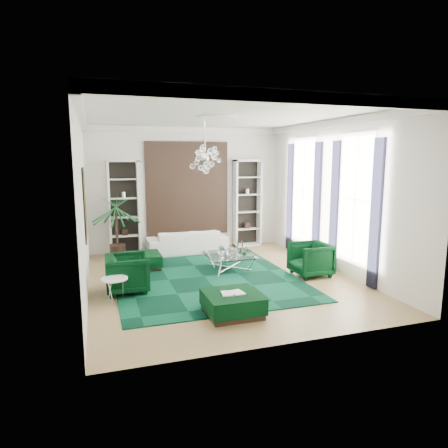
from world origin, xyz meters
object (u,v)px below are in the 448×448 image
object	(u,v)px
sofa	(187,241)
coffee_table	(230,262)
armchair_left	(128,273)
ottoman_front	(232,304)
side_table	(115,291)
armchair_right	(310,259)
palm	(116,217)
ottoman_side	(143,261)

from	to	relation	value
sofa	coffee_table	world-z (taller)	sofa
armchair_left	ottoman_front	xyz separation A→B (m)	(1.72, -1.89, -0.21)
armchair_left	sofa	bearing A→B (deg)	-32.91
ottoman_front	armchair_left	bearing A→B (deg)	132.34
sofa	armchair_left	xyz separation A→B (m)	(-2.02, -3.12, 0.06)
armchair_left	coffee_table	world-z (taller)	armchair_left
armchair_left	side_table	world-z (taller)	armchair_left
coffee_table	side_table	world-z (taller)	side_table
armchair_right	ottoman_front	distance (m)	3.17
sofa	armchair_right	world-z (taller)	armchair_right
sofa	palm	bearing A→B (deg)	0.02
armchair_right	ottoman_side	size ratio (longest dim) A/B	0.99
ottoman_side	side_table	world-z (taller)	side_table
sofa	palm	world-z (taller)	palm
coffee_table	ottoman_side	xyz separation A→B (m)	(-2.13, 0.83, -0.01)
coffee_table	armchair_left	bearing A→B (deg)	-161.17
coffee_table	ottoman_front	bearing A→B (deg)	-108.22
sofa	side_table	bearing A→B (deg)	58.22
ottoman_side	palm	world-z (taller)	palm
coffee_table	armchair_right	bearing A→B (deg)	-31.27
sofa	armchair_right	xyz separation A→B (m)	(2.35, -3.26, 0.06)
coffee_table	palm	xyz separation A→B (m)	(-2.68, 2.21, 0.99)
ottoman_side	side_table	bearing A→B (deg)	-109.20
palm	armchair_left	bearing A→B (deg)	-89.42
coffee_table	palm	world-z (taller)	palm
armchair_right	side_table	distance (m)	4.69
ottoman_side	ottoman_front	size ratio (longest dim) A/B	0.90
palm	ottoman_front	bearing A→B (deg)	-70.67
side_table	palm	size ratio (longest dim) A/B	0.22
armchair_right	ottoman_side	world-z (taller)	armchair_right
armchair_right	ottoman_front	world-z (taller)	armchair_right
ottoman_side	palm	distance (m)	1.79
ottoman_front	palm	distance (m)	5.40
ottoman_front	side_table	bearing A→B (deg)	147.93
sofa	coffee_table	xyz separation A→B (m)	(0.63, -2.21, -0.14)
ottoman_front	palm	bearing A→B (deg)	109.33
sofa	ottoman_front	world-z (taller)	sofa
side_table	armchair_right	bearing A→B (deg)	5.91
side_table	palm	bearing A→B (deg)	85.88
ottoman_front	coffee_table	bearing A→B (deg)	71.78
armchair_left	palm	xyz separation A→B (m)	(-0.03, 3.11, 0.79)
sofa	ottoman_side	bearing A→B (deg)	42.78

